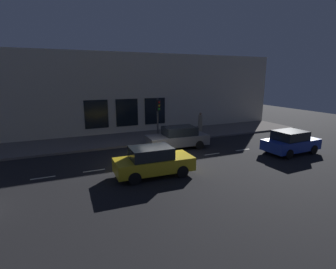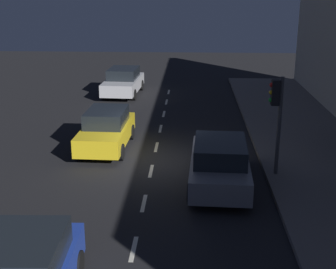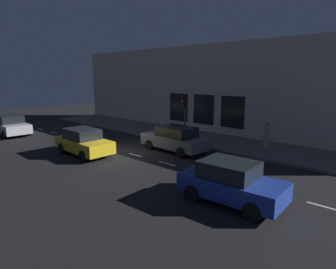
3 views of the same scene
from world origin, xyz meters
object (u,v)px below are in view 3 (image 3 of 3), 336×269
at_px(parked_car_2, 231,182).
at_px(parked_car_3, 84,142).
at_px(parked_car_0, 175,139).
at_px(parked_car_1, 10,125).
at_px(pedestrian_0, 267,136).
at_px(traffic_light, 184,108).

xyz_separation_m(parked_car_2, parked_car_3, (-0.06, 10.03, 0.00)).
xyz_separation_m(parked_car_0, parked_car_1, (-5.06, 13.33, -0.00)).
distance_m(parked_car_0, pedestrian_0, 5.85).
relative_size(traffic_light, pedestrian_0, 1.95).
distance_m(parked_car_0, parked_car_2, 7.78).
xyz_separation_m(parked_car_1, pedestrian_0, (9.05, -17.60, 0.15)).
xyz_separation_m(parked_car_1, parked_car_3, (0.70, -9.78, -0.00)).
relative_size(parked_car_2, parked_car_3, 0.94).
relative_size(parked_car_1, pedestrian_0, 2.60).
relative_size(parked_car_0, parked_car_1, 1.01).
distance_m(parked_car_1, parked_car_3, 9.81).
bearing_deg(parked_car_2, parked_car_0, -125.81).
bearing_deg(parked_car_0, parked_car_1, 113.15).
bearing_deg(parked_car_3, traffic_light, 157.80).
height_order(traffic_light, parked_car_2, traffic_light).
relative_size(parked_car_1, parked_car_2, 1.15).
distance_m(parked_car_2, pedestrian_0, 8.58).
bearing_deg(traffic_light, parked_car_3, 156.10).
relative_size(parked_car_3, pedestrian_0, 2.42).
bearing_deg(parked_car_3, parked_car_0, 142.56).
xyz_separation_m(parked_car_0, pedestrian_0, (4.00, -4.27, 0.15)).
distance_m(parked_car_3, pedestrian_0, 11.44).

